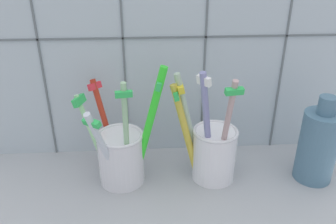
# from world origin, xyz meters

# --- Properties ---
(counter_slab) EXTENTS (0.64, 0.22, 0.02)m
(counter_slab) POSITION_xyz_m (0.00, 0.00, 0.01)
(counter_slab) COLOR #9EA3A8
(counter_slab) RESTS_ON ground
(tile_wall_back) EXTENTS (0.64, 0.02, 0.45)m
(tile_wall_back) POSITION_xyz_m (0.00, 0.12, 0.22)
(tile_wall_back) COLOR #B2C1CC
(tile_wall_back) RESTS_ON ground
(toothbrush_cup_left) EXTENTS (0.14, 0.12, 0.19)m
(toothbrush_cup_left) POSITION_xyz_m (-0.07, 0.02, 0.07)
(toothbrush_cup_left) COLOR silver
(toothbrush_cup_left) RESTS_ON counter_slab
(toothbrush_cup_right) EXTENTS (0.10, 0.09, 0.19)m
(toothbrush_cup_right) POSITION_xyz_m (0.07, 0.02, 0.07)
(toothbrush_cup_right) COLOR white
(toothbrush_cup_right) RESTS_ON counter_slab
(ceramic_vase) EXTENTS (0.06, 0.06, 0.14)m
(ceramic_vase) POSITION_xyz_m (0.23, 0.01, 0.08)
(ceramic_vase) COLOR slate
(ceramic_vase) RESTS_ON counter_slab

